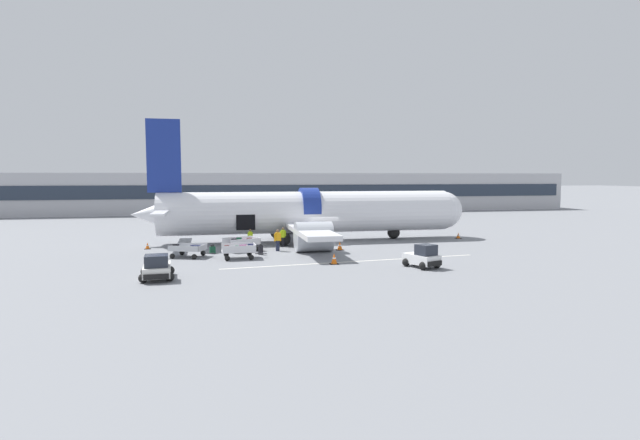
{
  "coord_description": "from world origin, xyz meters",
  "views": [
    {
      "loc": [
        -10.29,
        -44.3,
        6.28
      ],
      "look_at": [
        -0.88,
        -0.84,
        2.37
      ],
      "focal_mm": 28.0,
      "sensor_mm": 36.0,
      "label": 1
    }
  ],
  "objects_px": {
    "baggage_cart_loading": "(242,244)",
    "ground_crew_driver": "(283,237)",
    "suitcase_on_tarmac_upright": "(261,250)",
    "baggage_tug_lead": "(157,268)",
    "baggage_cart_queued": "(240,251)",
    "ground_crew_loader_a": "(250,237)",
    "ground_crew_loader_b": "(278,240)",
    "baggage_tug_mid": "(423,258)",
    "airplane": "(305,213)",
    "suitcase_on_tarmac_spare": "(213,250)",
    "baggage_cart_empty": "(189,250)"
  },
  "relations": [
    {
      "from": "baggage_tug_lead",
      "to": "baggage_cart_loading",
      "type": "relative_size",
      "value": 0.87
    },
    {
      "from": "suitcase_on_tarmac_spare",
      "to": "baggage_tug_mid",
      "type": "bearing_deg",
      "value": -33.48
    },
    {
      "from": "baggage_tug_mid",
      "to": "baggage_cart_queued",
      "type": "height_order",
      "value": "baggage_tug_mid"
    },
    {
      "from": "baggage_tug_lead",
      "to": "suitcase_on_tarmac_upright",
      "type": "bearing_deg",
      "value": 49.32
    },
    {
      "from": "ground_crew_loader_a",
      "to": "suitcase_on_tarmac_upright",
      "type": "xyz_separation_m",
      "value": [
        0.46,
        -4.84,
        -0.45
      ]
    },
    {
      "from": "baggage_cart_loading",
      "to": "ground_crew_loader_a",
      "type": "height_order",
      "value": "ground_crew_loader_a"
    },
    {
      "from": "airplane",
      "to": "ground_crew_loader_a",
      "type": "xyz_separation_m",
      "value": [
        -5.42,
        -2.57,
        -1.91
      ]
    },
    {
      "from": "ground_crew_driver",
      "to": "suitcase_on_tarmac_upright",
      "type": "relative_size",
      "value": 2.01
    },
    {
      "from": "ground_crew_loader_b",
      "to": "airplane",
      "type": "bearing_deg",
      "value": 59.66
    },
    {
      "from": "baggage_cart_loading",
      "to": "ground_crew_driver",
      "type": "bearing_deg",
      "value": 25.02
    },
    {
      "from": "baggage_cart_loading",
      "to": "baggage_cart_queued",
      "type": "distance_m",
      "value": 4.06
    },
    {
      "from": "baggage_cart_queued",
      "to": "ground_crew_loader_a",
      "type": "bearing_deg",
      "value": 78.95
    },
    {
      "from": "airplane",
      "to": "baggage_cart_queued",
      "type": "relative_size",
      "value": 9.34
    },
    {
      "from": "baggage_cart_queued",
      "to": "baggage_cart_empty",
      "type": "xyz_separation_m",
      "value": [
        -3.86,
        1.48,
        -0.05
      ]
    },
    {
      "from": "baggage_tug_mid",
      "to": "baggage_cart_queued",
      "type": "xyz_separation_m",
      "value": [
        -12.11,
        6.43,
        -0.11
      ]
    },
    {
      "from": "baggage_tug_lead",
      "to": "baggage_cart_queued",
      "type": "xyz_separation_m",
      "value": [
        5.39,
        6.67,
        -0.1
      ]
    },
    {
      "from": "baggage_cart_loading",
      "to": "baggage_cart_empty",
      "type": "relative_size",
      "value": 1.06
    },
    {
      "from": "baggage_cart_queued",
      "to": "baggage_tug_mid",
      "type": "bearing_deg",
      "value": -27.96
    },
    {
      "from": "ground_crew_loader_a",
      "to": "airplane",
      "type": "bearing_deg",
      "value": 25.35
    },
    {
      "from": "airplane",
      "to": "baggage_tug_lead",
      "type": "xyz_separation_m",
      "value": [
        -12.07,
        -15.69,
        -2.05
      ]
    },
    {
      "from": "suitcase_on_tarmac_spare",
      "to": "airplane",
      "type": "bearing_deg",
      "value": 34.81
    },
    {
      "from": "baggage_tug_lead",
      "to": "baggage_cart_empty",
      "type": "relative_size",
      "value": 0.93
    },
    {
      "from": "airplane",
      "to": "baggage_tug_mid",
      "type": "relative_size",
      "value": 11.34
    },
    {
      "from": "baggage_tug_mid",
      "to": "baggage_cart_loading",
      "type": "xyz_separation_m",
      "value": [
        -11.7,
        10.47,
        -0.1
      ]
    },
    {
      "from": "baggage_tug_lead",
      "to": "suitcase_on_tarmac_spare",
      "type": "relative_size",
      "value": 4.71
    },
    {
      "from": "baggage_cart_queued",
      "to": "suitcase_on_tarmac_spare",
      "type": "distance_m",
      "value": 3.6
    },
    {
      "from": "airplane",
      "to": "baggage_tug_mid",
      "type": "height_order",
      "value": "airplane"
    },
    {
      "from": "baggage_cart_empty",
      "to": "suitcase_on_tarmac_spare",
      "type": "bearing_deg",
      "value": 39.02
    },
    {
      "from": "baggage_cart_queued",
      "to": "suitcase_on_tarmac_upright",
      "type": "height_order",
      "value": "baggage_cart_queued"
    },
    {
      "from": "airplane",
      "to": "suitcase_on_tarmac_spare",
      "type": "xyz_separation_m",
      "value": [
        -8.74,
        -6.08,
        -2.44
      ]
    },
    {
      "from": "baggage_cart_loading",
      "to": "suitcase_on_tarmac_upright",
      "type": "bearing_deg",
      "value": -61.76
    },
    {
      "from": "baggage_tug_mid",
      "to": "baggage_tug_lead",
      "type": "bearing_deg",
      "value": -179.21
    },
    {
      "from": "baggage_tug_lead",
      "to": "baggage_tug_mid",
      "type": "relative_size",
      "value": 1.15
    },
    {
      "from": "baggage_tug_mid",
      "to": "suitcase_on_tarmac_upright",
      "type": "distance_m",
      "value": 13.14
    },
    {
      "from": "baggage_cart_loading",
      "to": "ground_crew_loader_b",
      "type": "xyz_separation_m",
      "value": [
        2.89,
        -0.78,
        0.37
      ]
    },
    {
      "from": "baggage_cart_empty",
      "to": "suitcase_on_tarmac_spare",
      "type": "xyz_separation_m",
      "value": [
        1.8,
        1.46,
        -0.24
      ]
    },
    {
      "from": "baggage_tug_mid",
      "to": "ground_crew_loader_b",
      "type": "relative_size",
      "value": 1.56
    },
    {
      "from": "airplane",
      "to": "baggage_cart_empty",
      "type": "bearing_deg",
      "value": -144.44
    },
    {
      "from": "ground_crew_driver",
      "to": "baggage_cart_empty",
      "type": "bearing_deg",
      "value": -151.75
    },
    {
      "from": "baggage_tug_mid",
      "to": "baggage_cart_loading",
      "type": "height_order",
      "value": "baggage_tug_mid"
    },
    {
      "from": "baggage_tug_lead",
      "to": "baggage_cart_queued",
      "type": "height_order",
      "value": "baggage_tug_lead"
    },
    {
      "from": "baggage_tug_lead",
      "to": "baggage_tug_mid",
      "type": "height_order",
      "value": "baggage_tug_mid"
    },
    {
      "from": "suitcase_on_tarmac_spare",
      "to": "baggage_cart_empty",
      "type": "bearing_deg",
      "value": -140.98
    },
    {
      "from": "ground_crew_driver",
      "to": "ground_crew_loader_b",
      "type": "bearing_deg",
      "value": -107.96
    },
    {
      "from": "ground_crew_loader_a",
      "to": "ground_crew_loader_b",
      "type": "relative_size",
      "value": 0.86
    },
    {
      "from": "ground_crew_loader_a",
      "to": "ground_crew_loader_b",
      "type": "xyz_separation_m",
      "value": [
        2.05,
        -3.19,
        0.14
      ]
    },
    {
      "from": "airplane",
      "to": "baggage_cart_loading",
      "type": "height_order",
      "value": "airplane"
    },
    {
      "from": "baggage_tug_lead",
      "to": "baggage_cart_queued",
      "type": "bearing_deg",
      "value": 51.07
    },
    {
      "from": "baggage_cart_queued",
      "to": "suitcase_on_tarmac_spare",
      "type": "bearing_deg",
      "value": 124.95
    },
    {
      "from": "baggage_cart_queued",
      "to": "ground_crew_loader_b",
      "type": "xyz_separation_m",
      "value": [
        3.31,
        3.26,
        0.38
      ]
    }
  ]
}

